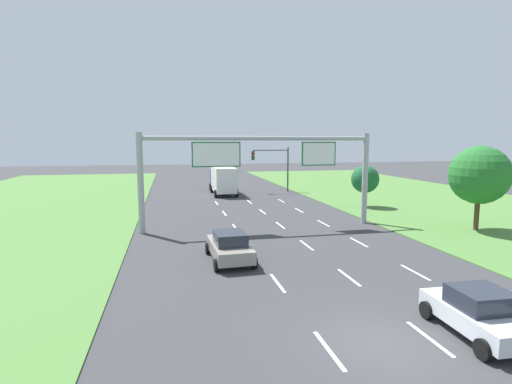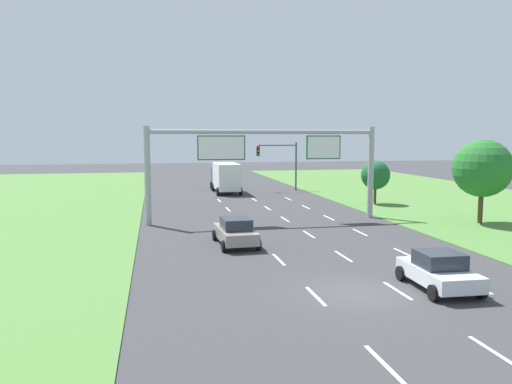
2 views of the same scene
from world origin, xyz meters
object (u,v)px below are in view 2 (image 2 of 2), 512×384
roadside_tree_mid (482,168)px  box_truck (225,177)px  car_lead_silver (236,232)px  roadside_tree_far (375,175)px  car_near_red (439,271)px  sign_gantry (265,155)px  traffic_light_mast (280,157)px

roadside_tree_mid → box_truck: bearing=122.4°
car_lead_silver → roadside_tree_far: 21.36m
roadside_tree_far → roadside_tree_mid: bearing=-75.3°
car_near_red → sign_gantry: bearing=103.3°
car_near_red → car_lead_silver: car_lead_silver is taller
car_lead_silver → sign_gantry: size_ratio=0.25×
box_truck → roadside_tree_mid: roadside_tree_mid is taller
roadside_tree_far → sign_gantry: bearing=-149.9°
car_lead_silver → car_near_red: bearing=-57.4°
car_lead_silver → roadside_tree_mid: 18.97m
box_truck → roadside_tree_far: (12.21, -12.65, 0.94)m
traffic_light_mast → sign_gantry: bearing=-107.3°
box_truck → sign_gantry: 19.85m
sign_gantry → roadside_tree_mid: 15.55m
box_truck → roadside_tree_far: bearing=-45.7°
roadside_tree_mid → roadside_tree_far: 11.64m
car_near_red → roadside_tree_far: (8.53, 24.55, 1.95)m
car_near_red → traffic_light_mast: traffic_light_mast is taller
car_near_red → sign_gantry: 18.41m
roadside_tree_mid → car_near_red: bearing=-130.6°
sign_gantry → roadside_tree_far: (12.00, 6.95, -2.16)m
car_lead_silver → box_truck: box_truck is taller
sign_gantry → traffic_light_mast: bearing=72.7°
car_lead_silver → box_truck: bearing=81.0°
sign_gantry → roadside_tree_mid: (14.94, -4.23, -0.87)m
car_near_red → sign_gantry: sign_gantry is taller
traffic_light_mast → car_lead_silver: bearing=-109.2°
car_lead_silver → roadside_tree_mid: roadside_tree_mid is taller
car_lead_silver → box_truck: size_ratio=0.53×
box_truck → car_near_red: bearing=-84.1°
box_truck → roadside_tree_mid: bearing=-57.3°
car_near_red → box_truck: (-3.68, 37.21, 1.01)m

